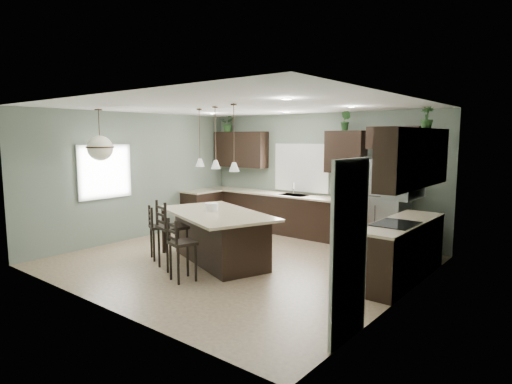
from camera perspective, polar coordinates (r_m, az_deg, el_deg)
The scene contains 33 objects.
ground at distance 7.97m, azimuth -2.39°, elevation -9.19°, with size 6.00×6.00×0.00m, color #9E8466.
pantry_door at distance 4.84m, azimuth 12.34°, elevation -7.75°, with size 0.04×0.82×2.04m, color white.
window_back at distance 10.10m, azimuth 6.09°, elevation 3.24°, with size 1.35×0.02×1.00m, color white.
window_left at distance 9.44m, azimuth -19.55°, elevation 2.58°, with size 0.02×1.10×1.00m, color white.
left_return_cabs at distance 10.88m, azimuth -7.25°, elevation -2.32°, with size 0.60×0.90×0.90m, color black.
left_return_countertop at distance 10.80m, azimuth -7.21°, elevation 0.13°, with size 0.66×0.96×0.04m, color #C3B994.
back_lower_cabs at distance 10.25m, azimuth 3.03°, elevation -2.87°, with size 4.20×0.60×0.90m, color black.
back_countertop at distance 10.16m, azimuth 2.98°, elevation -0.28°, with size 4.20×0.66×0.04m, color #C3B994.
sink_inset at distance 9.90m, azimuth 5.09°, elevation -0.41°, with size 0.70×0.45×0.01m, color gray.
faucet at distance 9.86m, azimuth 5.01°, elevation 0.41°, with size 0.02×0.02×0.28m, color silver.
back_upper_left at distance 11.00m, azimuth -2.05°, elevation 5.69°, with size 1.55×0.34×0.90m, color black.
back_upper_right at distance 9.34m, azimuth 11.84°, elevation 5.25°, with size 0.85×0.34×0.90m, color black.
fridge_header at distance 8.91m, azimuth 17.96°, elevation 6.89°, with size 1.05×0.34×0.45m, color black.
right_lower_cabs at distance 7.25m, azimuth 18.88°, elevation -7.56°, with size 0.60×2.35×0.90m, color black.
right_countertop at distance 7.15m, azimuth 18.88°, elevation -3.90°, with size 0.66×2.35×0.04m, color #C3B994.
cooktop at distance 6.90m, azimuth 18.11°, elevation -4.06°, with size 0.58×0.75×0.02m, color black.
wall_oven_front at distance 7.11m, azimuth 15.78°, elevation -7.74°, with size 0.01×0.72×0.60m, color gray.
right_upper_cabs at distance 6.99m, azimuth 20.39°, elevation 4.30°, with size 0.34×2.35×0.90m, color black.
microwave at distance 6.77m, azimuth 19.11°, elevation 0.88°, with size 0.40×0.75×0.40m, color gray.
refrigerator at distance 8.79m, azimuth 16.54°, elevation -1.74°, with size 0.90×0.74×1.85m, color #9899A1.
kitchen_island at distance 7.80m, azimuth -5.28°, elevation -6.06°, with size 2.38×1.35×0.92m, color black.
serving_dish at distance 7.87m, azimuth -5.95°, elevation -1.98°, with size 0.24×0.24×0.14m, color white.
bar_stool_left at distance 8.17m, azimuth -12.64°, elevation -5.29°, with size 0.37×0.37×1.01m, color black.
bar_stool_center at distance 7.52m, azimuth -11.05°, elevation -5.60°, with size 0.44×0.44×1.20m, color black.
bar_stool_right at distance 6.88m, azimuth -9.73°, elevation -7.59°, with size 0.37×0.37×1.01m, color black.
pendant_left at distance 8.23m, azimuth -7.53°, elevation 7.17°, with size 0.17×0.17×1.10m, color white, non-canonical shape.
pendant_center at distance 7.59m, azimuth -5.44°, elevation 7.19°, with size 0.17×0.17×1.10m, color white, non-canonical shape.
pendant_right at distance 6.96m, azimuth -2.97°, elevation 7.21°, with size 0.17×0.17×1.10m, color silver, non-canonical shape.
chandelier at distance 8.78m, azimuth -20.15°, elevation 7.15°, with size 0.52×0.52×0.99m, color #EDE6C2, non-canonical shape.
plant_back_left at distance 11.24m, azimuth -3.71°, elevation 9.10°, with size 0.38×0.33×0.42m, color #2D5625.
plant_back_right at distance 9.32m, azimuth 11.87°, elevation 9.28°, with size 0.23×0.18×0.41m, color #254F22.
plant_right_wall at distance 7.56m, azimuth 21.83°, elevation 9.21°, with size 0.20×0.20×0.36m, color #2D5826.
room_shell at distance 7.66m, azimuth -2.46°, elevation 3.10°, with size 6.00×6.00×6.00m.
Camera 1 is at (5.03, -5.75, 2.26)m, focal length 30.00 mm.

